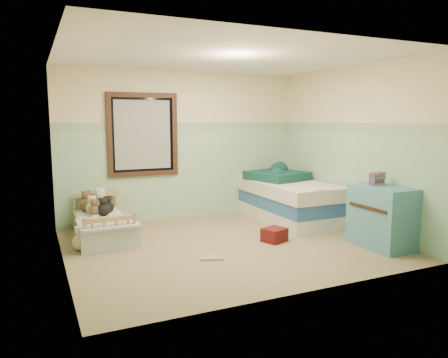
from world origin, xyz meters
name	(u,v)px	position (x,y,z in m)	size (l,w,h in m)	color
floor	(227,245)	(0.00, 0.00, -0.01)	(4.20, 3.60, 0.02)	#947D54
ceiling	(227,56)	(0.00, 0.00, 2.51)	(4.20, 3.60, 0.02)	silver
wall_back	(183,146)	(0.00, 1.80, 1.25)	(4.20, 0.04, 2.50)	beige
wall_front	(307,167)	(0.00, -1.80, 1.25)	(4.20, 0.04, 2.50)	beige
wall_left	(59,160)	(-2.10, 0.00, 1.25)	(0.04, 3.60, 2.50)	beige
wall_right	(351,149)	(2.10, 0.00, 1.25)	(0.04, 3.60, 2.50)	beige
wainscot_mint	(184,175)	(0.00, 1.79, 0.75)	(4.20, 0.01, 1.50)	#8CB290
border_strip	(183,127)	(0.00, 1.79, 1.57)	(4.20, 0.01, 0.15)	#507258
window_frame	(143,135)	(-0.70, 1.76, 1.45)	(1.16, 0.06, 1.36)	black
window_blinds	(143,135)	(-0.70, 1.77, 1.45)	(0.92, 0.01, 1.12)	#B0AFA9
toddler_bed_frame	(103,232)	(-1.50, 1.05, 0.09)	(0.70, 1.40, 0.18)	#B2874D
toddler_mattress	(103,221)	(-1.50, 1.05, 0.24)	(0.64, 1.34, 0.12)	white
patchwork_quilt	(107,223)	(-1.50, 0.61, 0.32)	(0.76, 0.70, 0.03)	#7898B2
plush_bed_brown	(87,205)	(-1.65, 1.55, 0.41)	(0.22, 0.22, 0.22)	brown
plush_bed_white	(100,203)	(-1.45, 1.55, 0.42)	(0.24, 0.24, 0.24)	silver
plush_bed_tan	(92,208)	(-1.60, 1.33, 0.40)	(0.19, 0.19, 0.19)	beige
plush_bed_dark	(108,207)	(-1.37, 1.33, 0.39)	(0.18, 0.18, 0.18)	black
plush_floor_cream	(96,228)	(-1.58, 1.15, 0.12)	(0.25, 0.25, 0.25)	white
plush_floor_tan	(81,242)	(-1.86, 0.54, 0.11)	(0.22, 0.22, 0.22)	beige
twin_bed_frame	(288,213)	(1.55, 0.87, 0.11)	(0.98, 1.96, 0.22)	white
twin_boxspring	(288,201)	(1.55, 0.87, 0.33)	(0.98, 1.96, 0.22)	navy
twin_mattress	(289,188)	(1.55, 0.87, 0.55)	(1.02, 2.00, 0.22)	white
teal_blanket	(277,175)	(1.50, 1.17, 0.73)	(0.83, 0.88, 0.14)	#0C3834
dresser	(382,217)	(1.83, -0.96, 0.41)	(0.51, 0.82, 0.82)	teal
book_stack	(377,179)	(1.83, -0.83, 0.90)	(0.16, 0.13, 0.16)	brown
red_pillow	(274,235)	(0.66, -0.15, 0.09)	(0.30, 0.27, 0.19)	maroon
floor_book	(212,257)	(-0.43, -0.45, 0.01)	(0.29, 0.22, 0.03)	gold
extra_plush_0	(95,210)	(-1.59, 1.16, 0.39)	(0.18, 0.18, 0.18)	brown
extra_plush_1	(102,206)	(-1.46, 1.39, 0.41)	(0.21, 0.21, 0.21)	beige
extra_plush_2	(104,207)	(-1.42, 1.39, 0.39)	(0.17, 0.17, 0.17)	beige
extra_plush_3	(104,210)	(-1.47, 1.13, 0.39)	(0.19, 0.19, 0.19)	black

